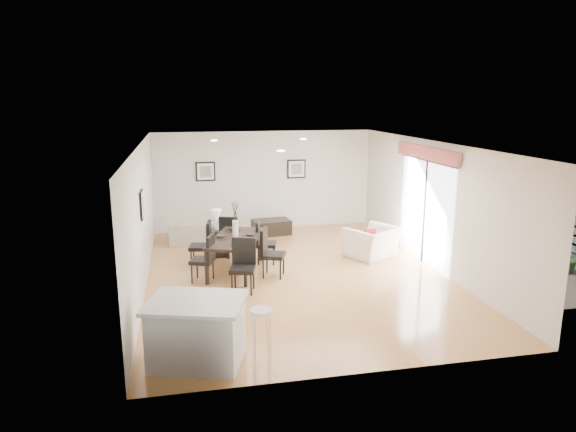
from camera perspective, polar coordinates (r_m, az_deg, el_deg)
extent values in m
plane|color=tan|center=(10.71, 0.87, -6.52)|extent=(8.00, 8.00, 0.00)
cube|color=silver|center=(14.20, -2.64, 3.96)|extent=(6.00, 0.04, 2.70)
cube|color=silver|center=(6.64, 8.50, -6.77)|extent=(6.00, 0.04, 2.70)
cube|color=silver|center=(10.13, -15.91, -0.22)|extent=(0.04, 8.00, 2.70)
cube|color=silver|center=(11.36, 15.83, 1.19)|extent=(0.04, 8.00, 2.70)
cube|color=white|center=(10.13, 0.92, 8.02)|extent=(6.00, 8.00, 0.02)
imported|color=#A09582|center=(13.20, -8.92, -1.60)|extent=(1.99, 0.85, 0.57)
imported|color=silver|center=(11.92, 9.36, -2.90)|extent=(1.40, 1.35, 0.70)
imported|color=#385F28|center=(12.22, 28.59, -4.05)|extent=(0.73, 0.68, 0.66)
imported|color=#385F28|center=(13.77, 23.52, -1.70)|extent=(0.46, 0.46, 0.68)
cube|color=black|center=(10.74, -5.84, -2.52)|extent=(1.45, 1.99, 0.06)
cylinder|color=black|center=(10.17, -9.05, -5.71)|extent=(0.07, 0.07, 0.69)
cylinder|color=black|center=(11.71, -6.67, -3.12)|extent=(0.07, 0.07, 0.69)
cylinder|color=black|center=(9.98, -4.75, -5.96)|extent=(0.07, 0.07, 0.69)
cylinder|color=black|center=(11.54, -2.93, -3.29)|extent=(0.07, 0.07, 0.69)
cube|color=black|center=(10.34, -9.51, -4.92)|extent=(0.55, 0.55, 0.07)
cube|color=black|center=(10.21, -8.57, -3.53)|extent=(0.20, 0.42, 0.51)
cylinder|color=black|center=(10.62, -10.05, -5.79)|extent=(0.03, 0.03, 0.39)
cylinder|color=black|center=(10.52, -8.31, -5.90)|extent=(0.03, 0.03, 0.39)
cylinder|color=black|center=(10.32, -10.64, -6.37)|extent=(0.03, 0.03, 0.39)
cylinder|color=black|center=(10.22, -8.85, -6.50)|extent=(0.03, 0.03, 0.39)
cube|color=black|center=(11.19, -9.71, -3.41)|extent=(0.52, 0.52, 0.08)
cube|color=black|center=(11.09, -8.76, -1.99)|extent=(0.14, 0.46, 0.54)
cylinder|color=black|center=(11.46, -10.43, -4.34)|extent=(0.04, 0.04, 0.41)
cylinder|color=black|center=(11.41, -8.66, -4.34)|extent=(0.04, 0.04, 0.41)
cylinder|color=black|center=(11.12, -10.69, -4.88)|extent=(0.04, 0.04, 0.41)
cylinder|color=black|center=(11.08, -8.87, -4.89)|extent=(0.04, 0.04, 0.41)
cube|color=black|center=(10.48, -1.62, -4.38)|extent=(0.58, 0.58, 0.08)
cube|color=black|center=(10.44, -2.69, -2.84)|extent=(0.22, 0.44, 0.54)
cylinder|color=black|center=(10.36, -0.85, -6.01)|extent=(0.04, 0.04, 0.41)
cylinder|color=black|center=(10.43, -2.76, -5.89)|extent=(0.04, 0.04, 0.41)
cylinder|color=black|center=(10.69, -0.50, -5.40)|extent=(0.04, 0.04, 0.41)
cylinder|color=black|center=(10.75, -2.35, -5.30)|extent=(0.04, 0.04, 0.41)
cube|color=black|center=(11.33, -2.43, -3.16)|extent=(0.51, 0.51, 0.07)
cube|color=black|center=(11.28, -3.38, -1.84)|extent=(0.15, 0.43, 0.51)
cylinder|color=black|center=(11.23, -1.62, -4.54)|extent=(0.03, 0.03, 0.39)
cylinder|color=black|center=(11.25, -3.33, -4.52)|extent=(0.03, 0.03, 0.39)
cylinder|color=black|center=(11.55, -1.53, -4.04)|extent=(0.03, 0.03, 0.39)
cylinder|color=black|center=(11.57, -3.18, -4.02)|extent=(0.03, 0.03, 0.39)
cube|color=black|center=(9.68, -5.05, -5.90)|extent=(0.56, 0.56, 0.08)
cube|color=black|center=(9.77, -4.91, -3.93)|extent=(0.45, 0.18, 0.54)
cylinder|color=black|center=(9.62, -6.23, -7.59)|extent=(0.04, 0.04, 0.41)
cylinder|color=black|center=(9.95, -5.89, -6.88)|extent=(0.04, 0.04, 0.41)
cylinder|color=black|center=(9.57, -4.12, -7.67)|extent=(0.04, 0.04, 0.41)
cylinder|color=black|center=(9.90, -3.84, -6.94)|extent=(0.04, 0.04, 0.41)
cube|color=black|center=(11.96, -6.41, -2.36)|extent=(0.54, 0.54, 0.07)
cube|color=black|center=(11.72, -6.65, -1.32)|extent=(0.42, 0.19, 0.51)
cylinder|color=black|center=(12.14, -5.43, -3.24)|extent=(0.03, 0.03, 0.39)
cylinder|color=black|center=(11.83, -5.78, -3.68)|extent=(0.03, 0.03, 0.39)
cylinder|color=black|center=(12.22, -6.97, -3.17)|extent=(0.03, 0.03, 0.39)
cylinder|color=black|center=(11.91, -7.35, -3.62)|extent=(0.03, 0.03, 0.39)
cylinder|color=white|center=(10.68, -5.86, -1.44)|extent=(0.12, 0.12, 0.36)
cylinder|color=#2F1D15|center=(10.76, -4.21, -2.26)|extent=(0.35, 0.35, 0.01)
cylinder|color=black|center=(10.75, -4.21, -2.10)|extent=(0.19, 0.19, 0.05)
cylinder|color=#2F1D15|center=(11.27, -6.14, -1.59)|extent=(0.35, 0.35, 0.01)
cylinder|color=black|center=(11.26, -6.15, -1.44)|extent=(0.19, 0.19, 0.05)
cylinder|color=#2F1D15|center=(10.70, -7.49, -2.42)|extent=(0.35, 0.35, 0.01)
cylinder|color=black|center=(10.69, -7.49, -2.26)|extent=(0.19, 0.19, 0.05)
cylinder|color=#2F1D15|center=(10.18, -5.51, -3.17)|extent=(0.35, 0.35, 0.01)
cylinder|color=black|center=(10.18, -5.51, -3.00)|extent=(0.19, 0.19, 0.05)
cube|color=black|center=(13.75, -1.86, -1.24)|extent=(1.05, 0.71, 0.39)
cube|color=black|center=(11.99, -7.83, -2.93)|extent=(0.51, 0.51, 0.63)
cylinder|color=white|center=(11.88, -7.89, -1.01)|extent=(0.11, 0.11, 0.20)
cone|color=white|center=(11.83, -7.93, 0.08)|extent=(0.24, 0.24, 0.27)
cube|color=maroon|center=(11.74, 9.12, -2.15)|extent=(0.30, 0.19, 0.29)
cube|color=white|center=(7.34, -10.06, -12.71)|extent=(1.40, 1.20, 0.84)
cube|color=silver|center=(7.15, -10.21, -9.45)|extent=(1.52, 1.33, 0.06)
cylinder|color=white|center=(7.30, -3.01, -10.48)|extent=(0.32, 0.32, 0.05)
cylinder|color=silver|center=(7.55, -2.29, -12.45)|extent=(0.02, 0.02, 0.67)
cylinder|color=silver|center=(7.52, -3.92, -12.58)|extent=(0.02, 0.02, 0.67)
cylinder|color=silver|center=(7.33, -3.69, -13.28)|extent=(0.02, 0.02, 0.67)
cylinder|color=silver|center=(7.36, -2.01, -13.15)|extent=(0.02, 0.02, 0.67)
cube|color=black|center=(13.97, -9.15, 4.90)|extent=(0.52, 0.03, 0.52)
cube|color=white|center=(13.97, -9.15, 4.90)|extent=(0.44, 0.04, 0.44)
cube|color=#5D5C57|center=(13.97, -9.15, 4.90)|extent=(0.30, 0.04, 0.30)
cube|color=black|center=(14.30, 0.94, 5.25)|extent=(0.52, 0.03, 0.52)
cube|color=white|center=(14.30, 0.94, 5.25)|extent=(0.44, 0.04, 0.44)
cube|color=#5D5C57|center=(14.30, 0.94, 5.25)|extent=(0.30, 0.04, 0.30)
cube|color=black|center=(9.87, -15.92, 1.23)|extent=(0.03, 0.52, 0.52)
cube|color=white|center=(9.87, -15.92, 1.23)|extent=(0.04, 0.44, 0.44)
cube|color=#5D5C57|center=(9.87, -15.92, 1.23)|extent=(0.04, 0.30, 0.30)
cube|color=white|center=(11.66, 15.00, 0.40)|extent=(0.02, 2.40, 2.25)
cube|color=black|center=(11.65, 14.91, 0.40)|extent=(0.03, 0.05, 2.25)
cube|color=black|center=(11.47, 15.24, 5.99)|extent=(0.03, 2.50, 0.05)
cube|color=maroon|center=(11.43, 15.11, 6.79)|extent=(0.10, 2.70, 0.28)
plane|color=gray|center=(12.96, 22.74, -4.08)|extent=(6.00, 6.00, 0.00)
cube|color=#303033|center=(13.45, 27.30, 0.05)|extent=(0.08, 5.50, 1.80)
cube|color=brown|center=(15.24, 21.31, 2.37)|extent=(0.35, 0.35, 2.00)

